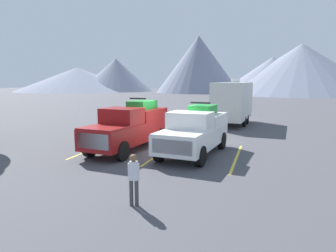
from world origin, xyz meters
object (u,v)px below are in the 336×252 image
(pickup_truck_b, at_px, (195,130))
(camper_trailer_a, at_px, (233,101))
(pickup_truck_a, at_px, (130,126))
(person_a, at_px, (134,176))

(pickup_truck_b, distance_m, camper_trailer_a, 10.79)
(pickup_truck_a, bearing_deg, pickup_truck_b, 0.99)
(camper_trailer_a, bearing_deg, pickup_truck_b, -93.69)
(pickup_truck_a, xyz_separation_m, person_a, (3.22, -6.69, -0.35))
(camper_trailer_a, height_order, person_a, camper_trailer_a)
(pickup_truck_a, relative_size, pickup_truck_b, 1.07)
(camper_trailer_a, relative_size, person_a, 4.86)
(pickup_truck_b, xyz_separation_m, camper_trailer_a, (0.69, 10.74, 0.81))
(pickup_truck_b, bearing_deg, person_a, -92.10)
(pickup_truck_b, height_order, person_a, pickup_truck_b)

